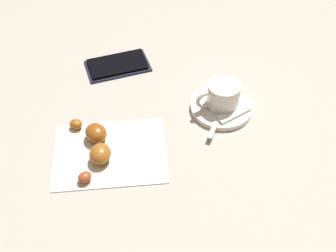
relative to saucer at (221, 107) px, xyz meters
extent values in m
plane|color=#AEA597|center=(-0.10, -0.02, -0.01)|extent=(1.80, 1.80, 0.00)
cylinder|color=silver|center=(0.00, 0.00, 0.00)|extent=(0.12, 0.12, 0.01)
cylinder|color=silver|center=(0.00, 0.00, 0.03)|extent=(0.06, 0.06, 0.05)
cylinder|color=black|center=(0.00, 0.00, 0.04)|extent=(0.05, 0.05, 0.00)
torus|color=silver|center=(-0.04, -0.01, 0.03)|extent=(0.04, 0.01, 0.04)
cube|color=silver|center=(-0.02, -0.03, 0.01)|extent=(0.07, 0.10, 0.00)
ellipsoid|color=silver|center=(0.02, 0.03, 0.01)|extent=(0.03, 0.03, 0.01)
cube|color=white|center=(0.01, -0.03, 0.01)|extent=(0.07, 0.05, 0.01)
cube|color=silver|center=(-0.23, -0.07, 0.00)|extent=(0.22, 0.17, 0.00)
ellipsoid|color=#9A4627|center=(-0.28, -0.12, 0.01)|extent=(0.03, 0.03, 0.02)
ellipsoid|color=#9C5B1D|center=(-0.25, -0.08, 0.01)|extent=(0.05, 0.05, 0.03)
ellipsoid|color=brown|center=(-0.25, -0.03, 0.01)|extent=(0.05, 0.06, 0.03)
ellipsoid|color=#9C581C|center=(-0.28, 0.01, 0.01)|extent=(0.03, 0.03, 0.02)
cube|color=#1A1C30|center=(-0.18, 0.17, 0.00)|extent=(0.14, 0.09, 0.01)
cube|color=black|center=(-0.18, 0.17, 0.00)|extent=(0.13, 0.08, 0.00)
camera|label=1|loc=(-0.23, -0.59, 0.61)|focal=47.42mm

